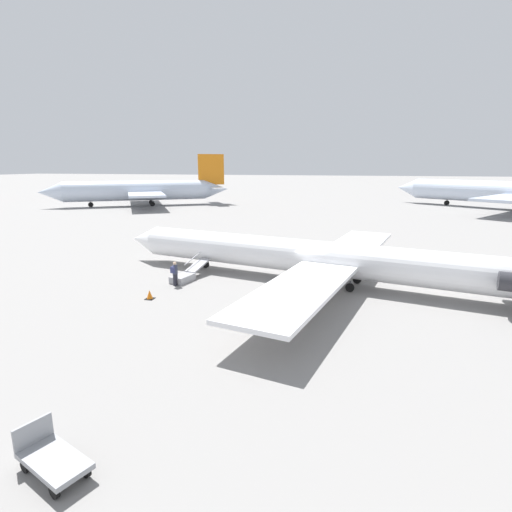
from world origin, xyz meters
name	(u,v)px	position (x,y,z in m)	size (l,w,h in m)	color
ground_plane	(314,282)	(0.00, 0.00, 0.00)	(600.00, 600.00, 0.00)	gray
airplane_main	(328,258)	(-0.93, 0.20, 1.88)	(34.37, 26.86, 6.33)	white
airplane_far_center	(141,190)	(41.21, -46.96, 3.17)	(34.44, 26.84, 10.60)	silver
boarding_stairs	(186,276)	(9.24, 1.89, 0.36)	(1.80, 4.14, 1.61)	#99999E
passenger	(175,272)	(9.41, 3.31, 1.00)	(0.39, 0.56, 1.74)	#23232D
luggage_cart	(52,458)	(4.90, 20.31, 0.46)	(2.45, 1.81, 1.22)	gray
traffic_cone_near_stairs	(150,295)	(9.71, 6.36, 0.27)	(0.54, 0.54, 0.59)	black
traffic_cone_near_cart	(75,462)	(4.39, 20.05, 0.22)	(0.43, 0.43, 0.47)	black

